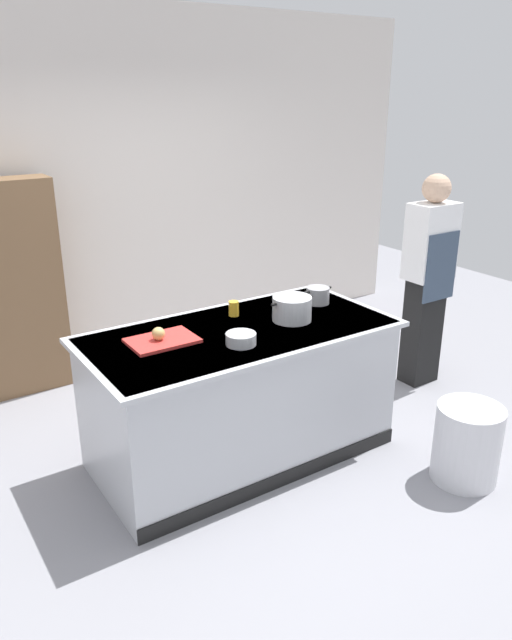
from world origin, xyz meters
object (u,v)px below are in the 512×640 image
at_px(sauce_pan, 318,295).
at_px(person_chef, 428,277).
at_px(stock_pot, 292,309).
at_px(trash_bin, 467,444).
at_px(onion, 158,334).
at_px(mixing_bowl, 241,339).
at_px(juice_cup, 234,309).

bearing_deg(sauce_pan, person_chef, -0.64).
xyz_separation_m(stock_pot, sauce_pan, (0.35, 0.17, -0.02)).
relative_size(trash_bin, person_chef, 0.29).
bearing_deg(onion, mixing_bowl, -36.35).
xyz_separation_m(onion, juice_cup, (0.62, 0.15, -0.01)).
xyz_separation_m(sauce_pan, person_chef, (1.12, -0.01, -0.04)).
distance_m(stock_pot, juice_cup, 0.39).
height_order(onion, stock_pot, stock_pot).
bearing_deg(juice_cup, onion, -166.05).
distance_m(trash_bin, person_chef, 1.55).
distance_m(onion, mixing_bowl, 0.49).
xyz_separation_m(sauce_pan, mixing_bowl, (-0.85, -0.33, -0.02)).
distance_m(onion, trash_bin, 2.02).
bearing_deg(juice_cup, person_chef, -4.03).
bearing_deg(juice_cup, trash_bin, -53.80).
bearing_deg(sauce_pan, stock_pot, -154.07).
bearing_deg(onion, juice_cup, 13.95).
relative_size(onion, trash_bin, 0.16).
height_order(mixing_bowl, person_chef, person_chef).
bearing_deg(stock_pot, person_chef, 6.20).
bearing_deg(person_chef, onion, 89.19).
bearing_deg(person_chef, juice_cup, 84.42).
distance_m(sauce_pan, juice_cup, 0.64).
xyz_separation_m(onion, sauce_pan, (1.24, 0.04, -0.00)).
height_order(stock_pot, juice_cup, stock_pot).
bearing_deg(trash_bin, sauce_pan, 104.40).
relative_size(onion, sauce_pan, 0.34).
bearing_deg(trash_bin, person_chef, 54.04).
bearing_deg(juice_cup, sauce_pan, -9.99).
distance_m(juice_cup, trash_bin, 1.71).
bearing_deg(stock_pot, onion, 171.73).
bearing_deg(sauce_pan, onion, -178.01).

